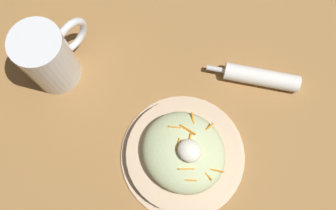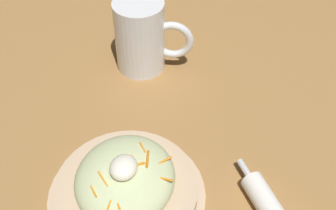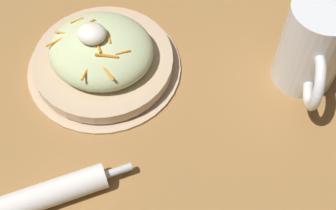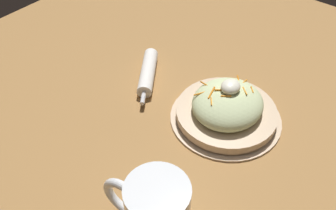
% 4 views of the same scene
% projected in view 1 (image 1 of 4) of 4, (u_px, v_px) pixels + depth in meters
% --- Properties ---
extents(ground_plane, '(1.43, 1.43, 0.00)m').
position_uv_depth(ground_plane, '(152.00, 113.00, 0.71)').
color(ground_plane, '#9E703D').
extents(salad_plate, '(0.23, 0.23, 0.09)m').
position_uv_depth(salad_plate, '(183.00, 153.00, 0.65)').
color(salad_plate, '#D1B28E').
rests_on(salad_plate, ground_plane).
extents(beer_mug, '(0.09, 0.15, 0.14)m').
position_uv_depth(beer_mug, '(49.00, 59.00, 0.67)').
color(beer_mug, white).
rests_on(beer_mug, ground_plane).
extents(napkin_roll, '(0.16, 0.12, 0.03)m').
position_uv_depth(napkin_roll, '(260.00, 77.00, 0.71)').
color(napkin_roll, white).
rests_on(napkin_roll, ground_plane).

